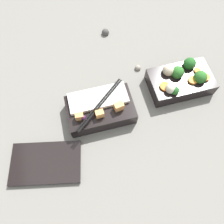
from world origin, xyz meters
TOP-DOWN VIEW (x-y plane):
  - ground_plane at (0.00, 0.00)m, footprint 3.00×3.00m
  - bento_tray_vegetable at (-0.14, -0.02)m, footprint 0.21×0.13m
  - bento_tray_rice at (0.15, 0.01)m, footprint 0.21×0.15m
  - bento_lid at (0.34, 0.14)m, footprint 0.23×0.16m
  - pebble_0 at (-0.03, -0.13)m, footprint 0.02×0.02m
  - pebble_1 at (0.05, -0.32)m, footprint 0.03×0.03m

SIDE VIEW (x-z plane):
  - ground_plane at x=0.00m, z-range 0.00..0.00m
  - pebble_0 at x=-0.03m, z-range -0.01..0.02m
  - bento_lid at x=0.34m, z-range 0.00..0.01m
  - pebble_1 at x=0.05m, z-range -0.01..0.02m
  - bento_tray_rice at x=0.15m, z-range -0.01..0.07m
  - bento_tray_vegetable at x=-0.14m, z-range -0.01..0.07m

